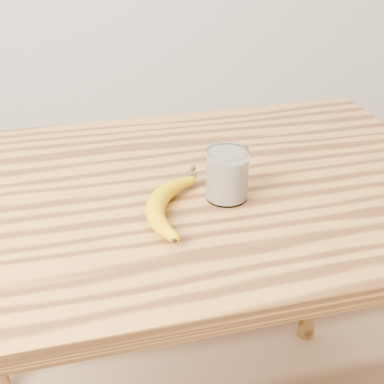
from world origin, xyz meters
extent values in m
cube|color=#A06A2D|center=(0.00, 0.00, 0.88)|extent=(1.20, 0.80, 0.04)
cylinder|color=brown|center=(0.54, 0.34, 0.43)|extent=(0.06, 0.06, 0.86)
cylinder|color=white|center=(0.07, -0.07, 0.95)|extent=(0.09, 0.09, 0.11)
torus|color=white|center=(0.07, -0.07, 1.01)|extent=(0.09, 0.09, 0.00)
cylinder|color=silver|center=(0.07, -0.07, 0.95)|extent=(0.08, 0.08, 0.09)
camera|label=1|loc=(-0.23, -0.97, 1.46)|focal=50.00mm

